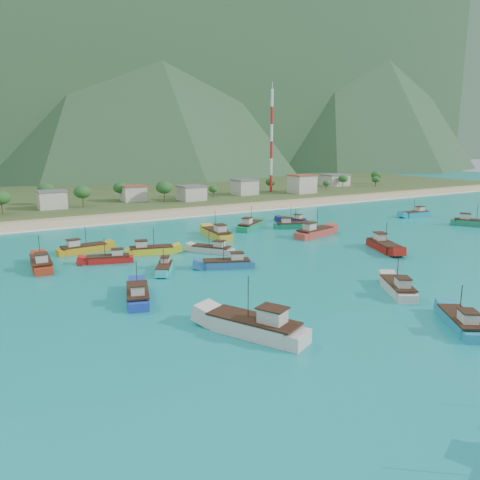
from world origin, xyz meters
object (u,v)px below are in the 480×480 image
boat_0 (83,249)px  boat_11 (315,233)px  boat_17 (41,264)px  boat_10 (255,327)px  boat_6 (415,214)px  boat_23 (164,268)px  boat_19 (473,223)px  boat_26 (217,234)px  boat_16 (150,251)px  boat_12 (109,260)px  radio_tower (272,141)px  boat_5 (212,250)px  boat_21 (228,264)px  boat_2 (138,296)px  boat_3 (293,226)px  boat_8 (461,323)px  boat_9 (293,221)px  boat_22 (250,226)px  boat_4 (384,246)px  boat_13 (398,289)px

boat_0 → boat_11: 56.42m
boat_17 → boat_10: bearing=-65.5°
boat_6 → boat_23: (-94.71, -19.39, -0.25)m
boat_0 → boat_19: 106.79m
boat_10 → boat_26: bearing=40.7°
boat_16 → boat_12: bearing=-59.0°
radio_tower → boat_5: bearing=-131.1°
boat_16 → boat_21: bearing=40.1°
boat_23 → boat_6: bearing=-140.0°
boat_10 → boat_17: size_ratio=1.21×
boat_2 → boat_3: 67.96m
boat_21 → boat_26: 28.84m
boat_8 → boat_21: 43.13m
boat_12 → boat_9: bearing=-55.3°
boat_12 → boat_8: bearing=-134.9°
boat_10 → boat_26: (24.58, 56.01, -0.12)m
boat_3 → boat_9: size_ratio=1.13×
boat_2 → boat_17: boat_17 is taller
boat_5 → boat_22: size_ratio=0.81×
boat_3 → boat_22: 12.03m
boat_4 → boat_19: boat_4 is taller
boat_6 → boat_22: bearing=85.3°
boat_5 → boat_22: boat_22 is taller
boat_11 → boat_21: boat_11 is taller
boat_4 → boat_17: boat_4 is taller
boat_8 → boat_17: size_ratio=0.88×
boat_2 → boat_12: bearing=101.6°
boat_5 → boat_10: 45.21m
boat_4 → boat_8: size_ratio=1.20×
boat_16 → boat_22: bearing=126.6°
boat_16 → boat_17: (-22.12, -0.64, 0.11)m
boat_16 → boat_22: 36.61m
boat_19 → boat_21: 83.16m
boat_2 → boat_4: size_ratio=0.91×
boat_13 → boat_19: size_ratio=0.92×
boat_8 → boat_13: (4.51, 14.17, 0.03)m
boat_22 → boat_4: bearing=-17.7°
boat_4 → boat_11: boat_11 is taller
boat_8 → boat_16: 63.35m
boat_0 → boat_26: boat_26 is taller
boat_2 → boat_17: (-9.75, 27.27, 0.07)m
boat_6 → boat_10: bearing=122.5°
boat_10 → boat_21: boat_10 is taller
boat_5 → boat_6: size_ratio=0.87×
boat_13 → boat_16: size_ratio=0.99×
boat_17 → boat_21: bearing=-26.3°
boat_21 → boat_16: bearing=48.6°
boat_4 → boat_12: size_ratio=1.25×
radio_tower → boat_4: size_ratio=3.67×
boat_6 → boat_17: size_ratio=0.92×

